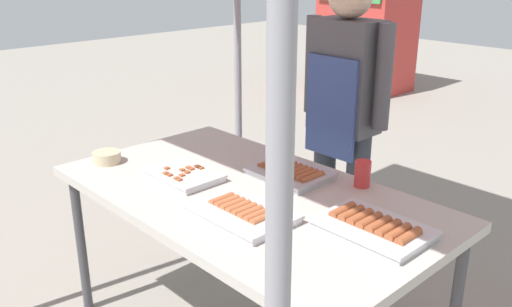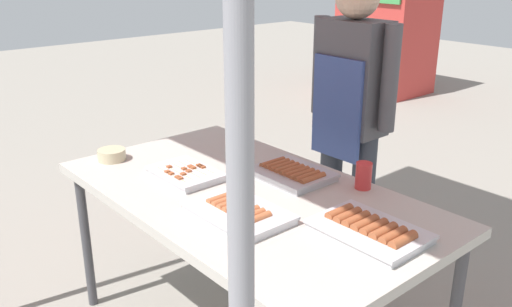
% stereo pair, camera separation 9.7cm
% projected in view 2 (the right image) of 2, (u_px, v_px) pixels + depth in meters
% --- Properties ---
extents(stall_table, '(1.60, 0.90, 0.75)m').
position_uv_depth(stall_table, '(247.00, 203.00, 2.22)').
color(stall_table, '#B7B2A8').
rests_on(stall_table, ground).
extents(tray_grilled_sausages, '(0.37, 0.26, 0.05)m').
position_uv_depth(tray_grilled_sausages, '(369.00, 230.00, 1.85)').
color(tray_grilled_sausages, silver).
rests_on(tray_grilled_sausages, stall_table).
extents(tray_meat_skewers, '(0.32, 0.22, 0.04)m').
position_uv_depth(tray_meat_skewers, '(186.00, 173.00, 2.34)').
color(tray_meat_skewers, silver).
rests_on(tray_meat_skewers, stall_table).
extents(tray_pork_links, '(0.39, 0.25, 0.05)m').
position_uv_depth(tray_pork_links, '(238.00, 212.00, 1.98)').
color(tray_pork_links, silver).
rests_on(tray_pork_links, stall_table).
extents(tray_spring_rolls, '(0.32, 0.26, 0.05)m').
position_uv_depth(tray_spring_rolls, '(292.00, 173.00, 2.33)').
color(tray_spring_rolls, '#ADADB2').
rests_on(tray_spring_rolls, stall_table).
extents(condiment_bowl, '(0.13, 0.13, 0.05)m').
position_uv_depth(condiment_bowl, '(112.00, 155.00, 2.53)').
color(condiment_bowl, '#BFB28C').
rests_on(condiment_bowl, stall_table).
extents(drink_cup_near_edge, '(0.07, 0.07, 0.11)m').
position_uv_depth(drink_cup_near_edge, '(364.00, 176.00, 2.21)').
color(drink_cup_near_edge, red).
rests_on(drink_cup_near_edge, stall_table).
extents(vendor_woman, '(0.52, 0.23, 1.57)m').
position_uv_depth(vendor_woman, '(350.00, 106.00, 2.76)').
color(vendor_woman, '#333842').
rests_on(vendor_woman, ground).
extents(neighbor_stall_left, '(1.02, 0.83, 1.63)m').
position_uv_depth(neighbor_stall_left, '(387.00, 26.00, 6.77)').
color(neighbor_stall_left, '#BF3833').
rests_on(neighbor_stall_left, ground).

